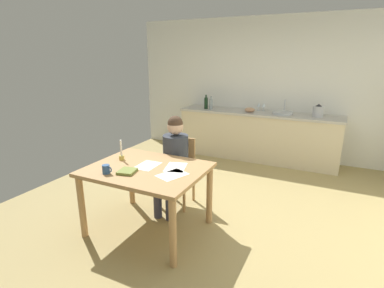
{
  "coord_description": "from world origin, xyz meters",
  "views": [
    {
      "loc": [
        1.29,
        -3.19,
        1.9
      ],
      "look_at": [
        -0.26,
        -0.02,
        0.85
      ],
      "focal_mm": 27.92,
      "sensor_mm": 36.0,
      "label": 1
    }
  ],
  "objects_px": {
    "book_magazine": "(127,171)",
    "candlestick": "(121,154)",
    "bottle_oil": "(206,103)",
    "bottle_vinegar": "(211,104)",
    "wine_glass_near_sink": "(264,105)",
    "sink_unit": "(283,113)",
    "wine_glass_by_kettle": "(259,105)",
    "person_seated": "(174,158)",
    "stovetop_kettle": "(318,111)",
    "chair_at_table": "(179,168)",
    "dining_table": "(147,177)",
    "coffee_mug": "(106,169)",
    "mixing_bowl": "(250,110)"
  },
  "relations": [
    {
      "from": "book_magazine",
      "to": "candlestick",
      "type": "bearing_deg",
      "value": 124.34
    },
    {
      "from": "bottle_oil",
      "to": "bottle_vinegar",
      "type": "bearing_deg",
      "value": -2.95
    },
    {
      "from": "candlestick",
      "to": "wine_glass_near_sink",
      "type": "xyz_separation_m",
      "value": [
        0.92,
        3.02,
        0.2
      ]
    },
    {
      "from": "sink_unit",
      "to": "bottle_oil",
      "type": "height_order",
      "value": "bottle_oil"
    },
    {
      "from": "bottle_vinegar",
      "to": "wine_glass_by_kettle",
      "type": "relative_size",
      "value": 1.6
    },
    {
      "from": "candlestick",
      "to": "book_magazine",
      "type": "xyz_separation_m",
      "value": [
        0.3,
        -0.29,
        -0.05
      ]
    },
    {
      "from": "wine_glass_by_kettle",
      "to": "bottle_vinegar",
      "type": "bearing_deg",
      "value": -164.28
    },
    {
      "from": "person_seated",
      "to": "bottle_vinegar",
      "type": "height_order",
      "value": "person_seated"
    },
    {
      "from": "bottle_oil",
      "to": "stovetop_kettle",
      "type": "height_order",
      "value": "bottle_oil"
    },
    {
      "from": "chair_at_table",
      "to": "bottle_vinegar",
      "type": "height_order",
      "value": "bottle_vinegar"
    },
    {
      "from": "candlestick",
      "to": "bottle_vinegar",
      "type": "xyz_separation_m",
      "value": [
        -0.04,
        2.78,
        0.19
      ]
    },
    {
      "from": "dining_table",
      "to": "candlestick",
      "type": "relative_size",
      "value": 5.23
    },
    {
      "from": "wine_glass_by_kettle",
      "to": "bottle_oil",
      "type": "bearing_deg",
      "value": -166.21
    },
    {
      "from": "person_seated",
      "to": "bottle_vinegar",
      "type": "distance_m",
      "value": 2.34
    },
    {
      "from": "stovetop_kettle",
      "to": "bottle_oil",
      "type": "bearing_deg",
      "value": -177.45
    },
    {
      "from": "dining_table",
      "to": "bottle_vinegar",
      "type": "height_order",
      "value": "bottle_vinegar"
    },
    {
      "from": "coffee_mug",
      "to": "mixing_bowl",
      "type": "relative_size",
      "value": 0.6
    },
    {
      "from": "chair_at_table",
      "to": "person_seated",
      "type": "bearing_deg",
      "value": -85.45
    },
    {
      "from": "book_magazine",
      "to": "bottle_vinegar",
      "type": "relative_size",
      "value": 0.73
    },
    {
      "from": "bottle_vinegar",
      "to": "chair_at_table",
      "type": "bearing_deg",
      "value": -78.45
    },
    {
      "from": "candlestick",
      "to": "book_magazine",
      "type": "distance_m",
      "value": 0.42
    },
    {
      "from": "mixing_bowl",
      "to": "chair_at_table",
      "type": "bearing_deg",
      "value": -98.68
    },
    {
      "from": "dining_table",
      "to": "coffee_mug",
      "type": "bearing_deg",
      "value": -130.71
    },
    {
      "from": "person_seated",
      "to": "stovetop_kettle",
      "type": "bearing_deg",
      "value": 58.11
    },
    {
      "from": "coffee_mug",
      "to": "candlestick",
      "type": "relative_size",
      "value": 0.48
    },
    {
      "from": "dining_table",
      "to": "wine_glass_by_kettle",
      "type": "bearing_deg",
      "value": 82.15
    },
    {
      "from": "book_magazine",
      "to": "sink_unit",
      "type": "distance_m",
      "value": 3.32
    },
    {
      "from": "coffee_mug",
      "to": "sink_unit",
      "type": "relative_size",
      "value": 0.31
    },
    {
      "from": "chair_at_table",
      "to": "person_seated",
      "type": "xyz_separation_m",
      "value": [
        0.01,
        -0.15,
        0.19
      ]
    },
    {
      "from": "wine_glass_near_sink",
      "to": "wine_glass_by_kettle",
      "type": "distance_m",
      "value": 0.09
    },
    {
      "from": "sink_unit",
      "to": "wine_glass_near_sink",
      "type": "distance_m",
      "value": 0.41
    },
    {
      "from": "book_magazine",
      "to": "bottle_oil",
      "type": "height_order",
      "value": "bottle_oil"
    },
    {
      "from": "candlestick",
      "to": "stovetop_kettle",
      "type": "distance_m",
      "value": 3.44
    },
    {
      "from": "dining_table",
      "to": "sink_unit",
      "type": "relative_size",
      "value": 3.43
    },
    {
      "from": "candlestick",
      "to": "wine_glass_near_sink",
      "type": "distance_m",
      "value": 3.17
    },
    {
      "from": "bottle_oil",
      "to": "wine_glass_by_kettle",
      "type": "height_order",
      "value": "bottle_oil"
    },
    {
      "from": "mixing_bowl",
      "to": "bottle_vinegar",
      "type": "bearing_deg",
      "value": -178.25
    },
    {
      "from": "chair_at_table",
      "to": "wine_glass_by_kettle",
      "type": "distance_m",
      "value": 2.47
    },
    {
      "from": "wine_glass_near_sink",
      "to": "bottle_oil",
      "type": "bearing_deg",
      "value": -167.38
    },
    {
      "from": "dining_table",
      "to": "candlestick",
      "type": "xyz_separation_m",
      "value": [
        -0.4,
        0.08,
        0.17
      ]
    },
    {
      "from": "coffee_mug",
      "to": "mixing_bowl",
      "type": "height_order",
      "value": "mixing_bowl"
    },
    {
      "from": "book_magazine",
      "to": "wine_glass_near_sink",
      "type": "xyz_separation_m",
      "value": [
        0.62,
        3.31,
        0.25
      ]
    },
    {
      "from": "sink_unit",
      "to": "wine_glass_near_sink",
      "type": "xyz_separation_m",
      "value": [
        -0.38,
        0.15,
        0.09
      ]
    },
    {
      "from": "chair_at_table",
      "to": "stovetop_kettle",
      "type": "relative_size",
      "value": 3.96
    },
    {
      "from": "mixing_bowl",
      "to": "stovetop_kettle",
      "type": "distance_m",
      "value": 1.16
    },
    {
      "from": "bottle_vinegar",
      "to": "wine_glass_near_sink",
      "type": "bearing_deg",
      "value": 14.25
    },
    {
      "from": "person_seated",
      "to": "book_magazine",
      "type": "xyz_separation_m",
      "value": [
        -0.1,
        -0.79,
        0.08
      ]
    },
    {
      "from": "dining_table",
      "to": "wine_glass_near_sink",
      "type": "height_order",
      "value": "wine_glass_near_sink"
    },
    {
      "from": "wine_glass_by_kettle",
      "to": "candlestick",
      "type": "bearing_deg",
      "value": -105.34
    },
    {
      "from": "stovetop_kettle",
      "to": "sink_unit",
      "type": "bearing_deg",
      "value": 179.59
    }
  ]
}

